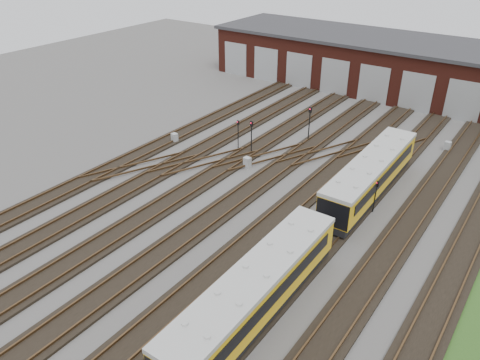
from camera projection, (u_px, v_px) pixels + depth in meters
The scene contains 13 objects.
ground at pixel (203, 252), 30.71m from camera, with size 120.00×120.00×0.00m, color #494644.
track_network at pixel (207, 245), 31.16m from camera, with size 30.40×70.00×0.33m.
maintenance_shed at pixel (408, 67), 57.60m from camera, with size 51.00×12.50×6.35m.
metro_train at pixel (256, 292), 24.80m from camera, with size 2.64×45.89×2.86m.
signal_mast_0 at pixel (238, 131), 43.72m from camera, with size 0.25×0.24×2.87m.
signal_mast_1 at pixel (310, 120), 44.87m from camera, with size 0.27×0.25×3.59m.
signal_mast_2 at pixel (251, 134), 42.51m from camera, with size 0.28×0.26×3.29m.
signal_mast_3 at pixel (376, 192), 34.09m from camera, with size 0.25×0.24×2.64m.
relay_cabinet_0 at pixel (174, 138), 45.68m from camera, with size 0.53×0.44×0.88m, color #A5A8AA.
relay_cabinet_1 at pixel (175, 138), 45.62m from camera, with size 0.57×0.47×0.95m, color #A5A8AA.
relay_cabinet_2 at pixel (247, 163), 40.94m from camera, with size 0.59×0.49×0.99m, color #A5A8AA.
relay_cabinet_3 at pixel (447, 146), 43.98m from camera, with size 0.55×0.46×0.92m, color #A5A8AA.
relay_cabinet_4 at pixel (350, 173), 39.22m from camera, with size 0.57×0.48×0.96m, color #A5A8AA.
Camera 1 is at (16.23, -18.56, 19.06)m, focal length 35.00 mm.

